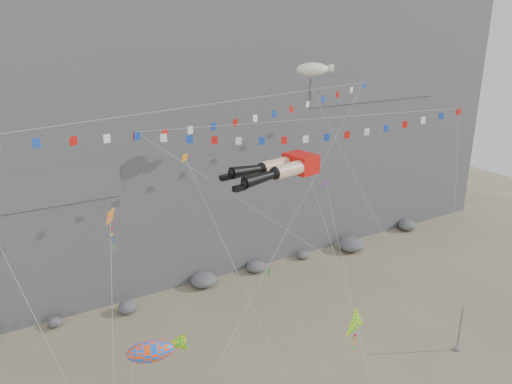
% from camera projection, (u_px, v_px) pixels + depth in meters
% --- Properties ---
extents(cliff, '(80.00, 28.00, 50.00)m').
position_uv_depth(cliff, '(138.00, 20.00, 53.80)').
color(cliff, slate).
rests_on(cliff, ground).
extents(talus_boulders, '(60.00, 3.00, 1.20)m').
position_uv_depth(talus_boulders, '(204.00, 280.00, 49.44)').
color(talus_boulders, '#5B5C60').
rests_on(talus_boulders, ground).
extents(anchor_pole_right, '(0.12, 0.12, 3.86)m').
position_uv_depth(anchor_pole_right, '(460.00, 329.00, 39.27)').
color(anchor_pole_right, gray).
rests_on(anchor_pole_right, ground).
extents(legs_kite, '(8.07, 14.56, 19.85)m').
position_uv_depth(legs_kite, '(280.00, 168.00, 36.10)').
color(legs_kite, red).
rests_on(legs_kite, ground).
extents(flag_banner_upper, '(35.24, 18.04, 26.49)m').
position_uv_depth(flag_banner_upper, '(224.00, 102.00, 36.76)').
color(flag_banner_upper, red).
rests_on(flag_banner_upper, ground).
extents(flag_banner_lower, '(25.97, 9.06, 21.51)m').
position_uv_depth(flag_banner_lower, '(317.00, 119.00, 36.79)').
color(flag_banner_lower, red).
rests_on(flag_banner_lower, ground).
extents(harlequin_kite, '(3.96, 8.50, 16.74)m').
position_uv_depth(harlequin_kite, '(110.00, 218.00, 27.57)').
color(harlequin_kite, red).
rests_on(harlequin_kite, ground).
extents(fish_windsock, '(6.19, 6.24, 9.71)m').
position_uv_depth(fish_windsock, '(151.00, 352.00, 28.21)').
color(fish_windsock, '#FF460D').
rests_on(fish_windsock, ground).
extents(delta_kite, '(3.25, 6.61, 8.40)m').
position_uv_depth(delta_kite, '(356.00, 324.00, 33.52)').
color(delta_kite, yellow).
rests_on(delta_kite, ground).
extents(blimp_windsock, '(5.58, 15.32, 25.57)m').
position_uv_depth(blimp_windsock, '(312.00, 70.00, 41.97)').
color(blimp_windsock, beige).
rests_on(blimp_windsock, ground).
extents(small_kite_a, '(2.65, 15.20, 21.35)m').
position_uv_depth(small_kite_a, '(187.00, 162.00, 36.06)').
color(small_kite_a, orange).
rests_on(small_kite_a, ground).
extents(small_kite_b, '(4.92, 12.67, 17.87)m').
position_uv_depth(small_kite_b, '(326.00, 188.00, 39.82)').
color(small_kite_b, purple).
rests_on(small_kite_b, ground).
extents(small_kite_c, '(2.49, 10.25, 13.20)m').
position_uv_depth(small_kite_c, '(271.00, 275.00, 33.70)').
color(small_kite_c, green).
rests_on(small_kite_c, ground).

